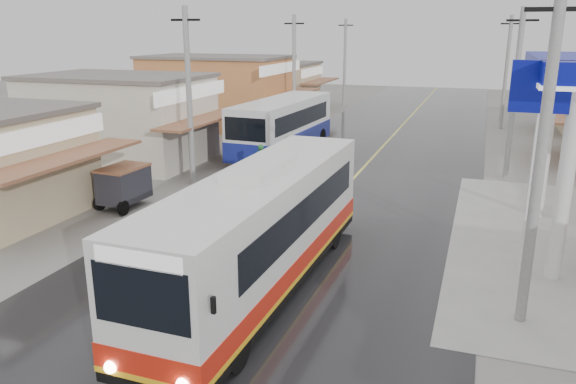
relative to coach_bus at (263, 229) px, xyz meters
The scene contains 11 objects.
ground 1.75m from the coach_bus, 131.94° to the left, with size 120.00×120.00×0.00m, color slate.
road 15.35m from the coach_bus, 90.85° to the left, with size 12.00×90.00×0.02m, color black.
centre_line 15.35m from the coach_bus, 90.85° to the left, with size 0.15×90.00×0.01m, color #D8CC4C.
shopfronts_left 22.61m from the coach_bus, 125.93° to the left, with size 11.00×44.00×5.20m, color tan, non-canonical shape.
utility_poles_left 17.87m from the coach_bus, 113.97° to the left, with size 1.60×50.00×8.00m, color gray, non-canonical shape.
utility_poles_right 16.78m from the coach_bus, 66.06° to the left, with size 1.60×36.00×8.00m, color gray, non-canonical shape.
coach_bus is the anchor object (origin of this frame).
second_bus 17.34m from the coach_bus, 107.88° to the left, with size 3.13×9.71×3.18m.
cyclist 10.82m from the coach_bus, 111.69° to the left, with size 1.13×1.93×1.97m.
tricycle_near 9.49m from the coach_bus, 148.24° to the left, with size 1.57×2.30×1.71m.
tyre_stack 9.61m from the coach_bus, 128.31° to the left, with size 0.85×0.85×0.43m.
Camera 1 is at (5.64, -13.75, 6.97)m, focal length 35.00 mm.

